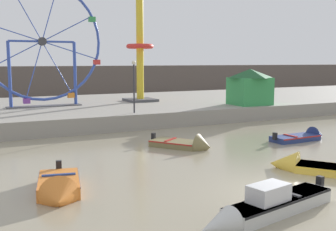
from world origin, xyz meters
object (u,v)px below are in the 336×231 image
at_px(motorboat_olive_wood, 188,145).
at_px(motorboat_mustard_yellow, 320,168).
at_px(motorboat_pale_grey, 263,208).
at_px(motorboat_orange_hull, 59,189).
at_px(drop_tower_yellow_tower, 140,53).
at_px(ferris_wheel_blue_frame, 42,44).
at_px(promenade_lamp_near, 134,79).
at_px(motorboat_navy_blue, 305,137).
at_px(carnival_booth_green_kiosk, 250,86).

xyz_separation_m(motorboat_olive_wood, motorboat_mustard_yellow, (2.87, -7.40, -0.01)).
distance_m(motorboat_olive_wood, motorboat_mustard_yellow, 7.93).
height_order(motorboat_olive_wood, motorboat_pale_grey, motorboat_pale_grey).
bearing_deg(motorboat_orange_hull, drop_tower_yellow_tower, 162.19).
bearing_deg(ferris_wheel_blue_frame, promenade_lamp_near, -54.85).
distance_m(motorboat_olive_wood, motorboat_orange_hull, 10.19).
bearing_deg(motorboat_navy_blue, drop_tower_yellow_tower, 102.09).
relative_size(ferris_wheel_blue_frame, drop_tower_yellow_tower, 0.96).
relative_size(motorboat_mustard_yellow, carnival_booth_green_kiosk, 1.58).
distance_m(motorboat_mustard_yellow, motorboat_navy_blue, 8.20).
height_order(motorboat_olive_wood, ferris_wheel_blue_frame, ferris_wheel_blue_frame).
bearing_deg(motorboat_mustard_yellow, motorboat_navy_blue, -76.22).
bearing_deg(motorboat_orange_hull, motorboat_olive_wood, 133.77).
bearing_deg(motorboat_orange_hull, motorboat_navy_blue, 116.20).
relative_size(drop_tower_yellow_tower, carnival_booth_green_kiosk, 3.04).
height_order(motorboat_orange_hull, ferris_wheel_blue_frame, ferris_wheel_blue_frame).
distance_m(motorboat_pale_grey, drop_tower_yellow_tower, 28.40).
relative_size(motorboat_navy_blue, motorboat_pale_grey, 0.71).
relative_size(motorboat_olive_wood, motorboat_orange_hull, 0.97).
relative_size(motorboat_mustard_yellow, drop_tower_yellow_tower, 0.52).
xyz_separation_m(drop_tower_yellow_tower, promenade_lamp_near, (-3.94, -8.27, -2.10)).
xyz_separation_m(motorboat_navy_blue, ferris_wheel_blue_frame, (-13.63, 16.81, 6.35)).
bearing_deg(motorboat_navy_blue, motorboat_orange_hull, -167.58).
xyz_separation_m(motorboat_olive_wood, ferris_wheel_blue_frame, (-5.51, 15.71, 6.34)).
xyz_separation_m(motorboat_olive_wood, motorboat_navy_blue, (8.12, -1.10, -0.01)).
bearing_deg(promenade_lamp_near, motorboat_mustard_yellow, -78.92).
distance_m(ferris_wheel_blue_frame, drop_tower_yellow_tower, 9.33).
bearing_deg(drop_tower_yellow_tower, ferris_wheel_blue_frame, -175.77).
bearing_deg(carnival_booth_green_kiosk, motorboat_orange_hull, -142.36).
bearing_deg(drop_tower_yellow_tower, motorboat_olive_wood, -102.95).
relative_size(motorboat_navy_blue, carnival_booth_green_kiosk, 1.19).
bearing_deg(motorboat_olive_wood, motorboat_pale_grey, -51.28).
bearing_deg(ferris_wheel_blue_frame, motorboat_orange_hull, -98.48).
bearing_deg(motorboat_mustard_yellow, motorboat_orange_hull, 43.71).
xyz_separation_m(motorboat_pale_grey, carnival_booth_green_kiosk, (14.46, 19.62, 2.52)).
distance_m(motorboat_orange_hull, drop_tower_yellow_tower, 25.69).
xyz_separation_m(motorboat_olive_wood, motorboat_orange_hull, (-8.65, -5.38, 0.07)).
relative_size(ferris_wheel_blue_frame, promenade_lamp_near, 2.69).
distance_m(motorboat_mustard_yellow, drop_tower_yellow_tower, 24.47).
distance_m(ferris_wheel_blue_frame, carnival_booth_green_kiosk, 18.52).
height_order(motorboat_mustard_yellow, motorboat_navy_blue, motorboat_mustard_yellow).
bearing_deg(motorboat_mustard_yellow, motorboat_pale_grey, 81.87).
bearing_deg(promenade_lamp_near, motorboat_orange_hull, -122.14).
bearing_deg(drop_tower_yellow_tower, promenade_lamp_near, -115.47).
relative_size(motorboat_orange_hull, promenade_lamp_near, 1.01).
distance_m(motorboat_navy_blue, carnival_booth_green_kiosk, 10.96).
bearing_deg(motorboat_navy_blue, motorboat_pale_grey, -141.63).
bearing_deg(promenade_lamp_near, motorboat_pale_grey, -98.88).
height_order(drop_tower_yellow_tower, promenade_lamp_near, drop_tower_yellow_tower).
height_order(motorboat_olive_wood, promenade_lamp_near, promenade_lamp_near).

